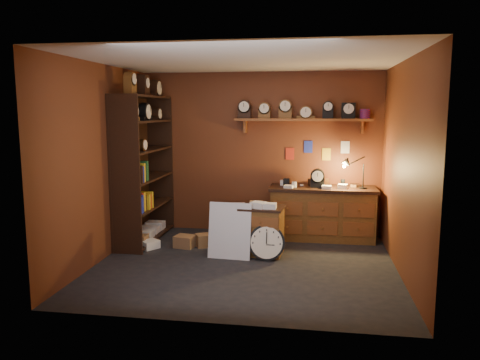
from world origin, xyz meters
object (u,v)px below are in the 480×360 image
object	(u,v)px
low_cabinet	(262,228)
big_round_clock	(267,243)
shelving_unit	(142,162)
workbench	(322,210)

from	to	relation	value
low_cabinet	big_round_clock	xyz separation A→B (m)	(0.10, -0.27, -0.14)
shelving_unit	workbench	size ratio (longest dim) A/B	1.52
workbench	low_cabinet	xyz separation A→B (m)	(-0.88, -0.96, -0.09)
big_round_clock	workbench	bearing A→B (deg)	57.57
shelving_unit	workbench	world-z (taller)	shelving_unit
shelving_unit	big_round_clock	xyz separation A→B (m)	(2.06, -0.74, -1.01)
workbench	big_round_clock	bearing A→B (deg)	-122.43
shelving_unit	low_cabinet	world-z (taller)	shelving_unit
big_round_clock	low_cabinet	bearing A→B (deg)	109.71
low_cabinet	workbench	bearing A→B (deg)	52.95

